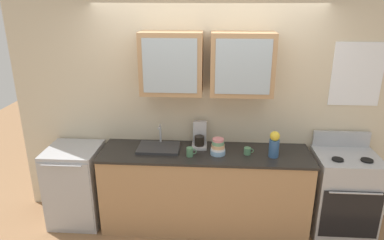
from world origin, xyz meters
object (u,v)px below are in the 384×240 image
at_px(sink_faucet, 159,147).
at_px(dishwasher, 76,185).
at_px(bowl_stack, 218,147).
at_px(cup_near_sink, 190,152).
at_px(cup_near_bowls, 248,151).
at_px(vase, 274,144).
at_px(stove_range, 342,193).
at_px(coffee_maker, 200,137).

xyz_separation_m(sink_faucet, dishwasher, (-0.99, -0.06, -0.49)).
height_order(bowl_stack, cup_near_sink, bowl_stack).
bearing_deg(sink_faucet, cup_near_sink, -24.43).
relative_size(bowl_stack, cup_near_bowls, 1.70).
bearing_deg(dishwasher, vase, -1.39).
height_order(stove_range, bowl_stack, bowl_stack).
relative_size(stove_range, cup_near_bowls, 10.38).
relative_size(cup_near_bowls, dishwasher, 0.11).
relative_size(stove_range, vase, 3.85).
distance_m(sink_faucet, vase, 1.27).
height_order(bowl_stack, coffee_maker, coffee_maker).
height_order(cup_near_bowls, coffee_maker, coffee_maker).
bearing_deg(cup_near_bowls, dishwasher, 179.55).
bearing_deg(cup_near_bowls, bowl_stack, -176.61).
height_order(bowl_stack, cup_near_bowls, bowl_stack).
xyz_separation_m(bowl_stack, cup_near_bowls, (0.32, 0.02, -0.04)).
xyz_separation_m(sink_faucet, cup_near_sink, (0.36, -0.17, 0.03)).
bearing_deg(cup_near_sink, coffee_maker, 72.10).
height_order(sink_faucet, cup_near_sink, sink_faucet).
distance_m(vase, cup_near_sink, 0.90).
xyz_separation_m(stove_range, dishwasher, (-3.06, -0.00, -0.01)).
bearing_deg(cup_near_bowls, sink_faucet, 175.63).
height_order(sink_faucet, bowl_stack, sink_faucet).
xyz_separation_m(bowl_stack, coffee_maker, (-0.21, 0.21, 0.02)).
xyz_separation_m(stove_range, cup_near_sink, (-1.71, -0.11, 0.51)).
distance_m(stove_range, coffee_maker, 1.73).
xyz_separation_m(stove_range, coffee_maker, (-1.62, 0.17, 0.57)).
distance_m(cup_near_sink, cup_near_bowls, 0.63).
bearing_deg(bowl_stack, cup_near_sink, -166.74).
distance_m(stove_range, bowl_stack, 1.51).
bearing_deg(coffee_maker, dishwasher, -173.15).
relative_size(sink_faucet, vase, 1.62).
xyz_separation_m(vase, coffee_maker, (-0.81, 0.23, -0.04)).
relative_size(bowl_stack, dishwasher, 0.19).
xyz_separation_m(cup_near_sink, coffee_maker, (0.09, 0.28, 0.06)).
distance_m(stove_range, sink_faucet, 2.13).
bearing_deg(coffee_maker, sink_faucet, -166.00).
height_order(stove_range, cup_near_bowls, stove_range).
distance_m(bowl_stack, vase, 0.60).
relative_size(stove_range, sink_faucet, 2.37).
bearing_deg(bowl_stack, vase, -1.91).
bearing_deg(dishwasher, bowl_stack, -1.21).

